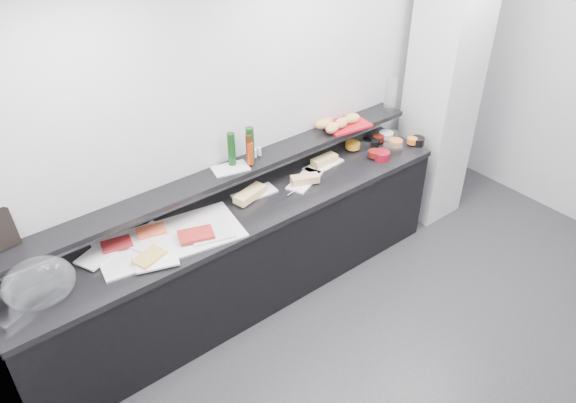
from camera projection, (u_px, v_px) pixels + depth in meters
ground at (465, 386)px, 3.96m from camera, size 5.00×5.00×0.00m
back_wall at (289, 115)px, 4.49m from camera, size 5.00×0.02×2.70m
column at (444, 83)px, 5.03m from camera, size 0.50×0.50×2.70m
buffet_cabinet at (244, 258)px, 4.46m from camera, size 3.60×0.60×0.85m
counter_top at (241, 212)px, 4.20m from camera, size 3.62×0.62×0.05m
wall_shelf at (226, 174)px, 4.17m from camera, size 3.60×0.25×0.04m
cloche_base at (22, 298)px, 3.39m from camera, size 0.52×0.43×0.04m
cloche_dome at (39, 283)px, 3.35m from camera, size 0.46×0.33×0.34m
linen_runner at (170, 239)px, 3.89m from camera, size 1.06×0.63×0.01m
platter_meat_a at (98, 255)px, 3.72m from camera, size 0.31×0.27×0.01m
food_meat_a at (117, 244)px, 3.78m from camera, size 0.22×0.16×0.02m
platter_salmon at (148, 237)px, 3.88m from camera, size 0.37×0.31×0.01m
food_salmon at (151, 231)px, 3.90m from camera, size 0.22×0.17×0.02m
platter_cheese at (156, 260)px, 3.67m from camera, size 0.32×0.27×0.01m
food_cheese at (149, 257)px, 3.67m from camera, size 0.23×0.19×0.02m
platter_meat_b at (212, 233)px, 3.91m from camera, size 0.34×0.28×0.01m
food_meat_b at (196, 235)px, 3.87m from camera, size 0.28×0.22×0.02m
sandwich_plate_left at (254, 193)px, 4.35m from camera, size 0.36×0.18×0.01m
sandwich_food_left at (250, 194)px, 4.28m from camera, size 0.29×0.17×0.06m
tongs_left at (254, 197)px, 4.29m from camera, size 0.16×0.01×0.01m
sandwich_plate_mid at (305, 180)px, 4.51m from camera, size 0.40×0.29×0.01m
sandwich_food_mid at (305, 179)px, 4.45m from camera, size 0.24×0.16×0.06m
tongs_mid at (294, 191)px, 4.36m from camera, size 0.16×0.03×0.01m
sandwich_plate_right at (323, 165)px, 4.71m from camera, size 0.37×0.19×0.01m
sandwich_food_right at (324, 160)px, 4.70m from camera, size 0.24×0.09×0.06m
tongs_right at (327, 169)px, 4.63m from camera, size 0.16×0.01×0.01m
bowl_glass_fruit at (362, 144)px, 4.96m from camera, size 0.18×0.18×0.07m
fill_glass_fruit at (353, 145)px, 4.91m from camera, size 0.13×0.13×0.05m
bowl_black_jam at (371, 142)px, 4.98m from camera, size 0.18×0.18×0.07m
fill_black_jam at (378, 138)px, 5.02m from camera, size 0.13×0.13×0.05m
bowl_glass_cream at (389, 136)px, 5.07m from camera, size 0.18×0.18×0.07m
fill_glass_cream at (386, 135)px, 5.07m from camera, size 0.13×0.13×0.05m
bowl_red_jam at (382, 155)px, 4.79m from camera, size 0.17×0.17×0.07m
fill_red_jam at (375, 154)px, 4.79m from camera, size 0.12×0.12×0.05m
bowl_glass_salmon at (393, 149)px, 4.88m from camera, size 0.22×0.22×0.07m
fill_glass_salmon at (396, 143)px, 4.95m from camera, size 0.14×0.14×0.05m
bowl_black_fruit at (418, 141)px, 5.00m from camera, size 0.12×0.12×0.07m
fill_black_fruit at (412, 141)px, 4.98m from camera, size 0.11×0.11×0.05m
condiment_tray at (230, 168)px, 4.18m from camera, size 0.30×0.22×0.01m
bottle_green_a at (231, 149)px, 4.15m from camera, size 0.06×0.06×0.26m
bottle_brown at (249, 149)px, 4.17m from camera, size 0.05×0.05×0.24m
bottle_green_b at (250, 145)px, 4.18m from camera, size 0.08×0.08×0.28m
bottle_hot at (250, 153)px, 4.17m from camera, size 0.05×0.05×0.18m
shaker_salt at (255, 153)px, 4.29m from camera, size 0.04×0.04×0.07m
shaker_pepper at (259, 151)px, 4.31m from camera, size 0.04×0.04×0.07m
bread_tray at (346, 125)px, 4.76m from camera, size 0.41×0.31×0.02m
bread_roll_nw at (323, 124)px, 4.66m from camera, size 0.17×0.13×0.08m
bread_roll_n at (326, 122)px, 4.69m from camera, size 0.14×0.09×0.08m
bread_roll_s at (332, 128)px, 4.61m from camera, size 0.17×0.13×0.08m
bread_roll_se at (353, 118)px, 4.75m from camera, size 0.14×0.09×0.08m
bread_roll_midw at (341, 123)px, 4.68m from camera, size 0.16×0.13×0.08m
bread_roll_mide at (351, 118)px, 4.75m from camera, size 0.15×0.09×0.08m
carafe at (390, 95)px, 4.93m from camera, size 0.12×0.12×0.30m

